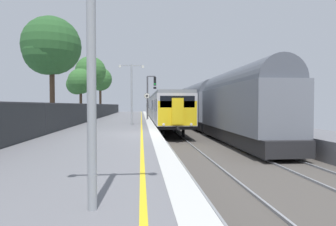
% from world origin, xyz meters
% --- Properties ---
extents(ground, '(17.40, 110.00, 1.21)m').
position_xyz_m(ground, '(2.64, 0.00, -0.61)').
color(ground, slate).
extents(commuter_train_at_platform, '(2.83, 39.36, 3.81)m').
position_xyz_m(commuter_train_at_platform, '(2.10, 23.14, 1.27)').
color(commuter_train_at_platform, '#B7B7BC').
rests_on(commuter_train_at_platform, ground).
extents(freight_train_adjacent_track, '(2.60, 52.29, 4.93)m').
position_xyz_m(freight_train_adjacent_track, '(6.10, 22.28, 1.70)').
color(freight_train_adjacent_track, '#232326').
rests_on(freight_train_adjacent_track, ground).
extents(signal_gantry, '(1.10, 0.24, 4.92)m').
position_xyz_m(signal_gantry, '(0.63, 17.12, 3.07)').
color(signal_gantry, '#47474C').
rests_on(signal_gantry, ground).
extents(speed_limit_sign, '(0.59, 0.08, 2.86)m').
position_xyz_m(speed_limit_sign, '(0.25, 15.11, 1.82)').
color(speed_limit_sign, '#59595B').
rests_on(speed_limit_sign, ground).
extents(platform_lamp_mid, '(2.00, 0.20, 4.81)m').
position_xyz_m(platform_lamp_mid, '(-1.12, 7.11, 2.89)').
color(platform_lamp_mid, '#93999E').
rests_on(platform_lamp_mid, ground).
extents(platform_back_fence, '(0.07, 99.00, 1.72)m').
position_xyz_m(platform_back_fence, '(-5.45, 0.00, 0.90)').
color(platform_back_fence, '#282B2D').
rests_on(platform_back_fence, ground).
extents(background_tree_left, '(4.28, 4.28, 8.47)m').
position_xyz_m(background_tree_left, '(-7.35, 25.76, 6.17)').
color(background_tree_left, '#473323').
rests_on(background_tree_left, ground).
extents(background_tree_centre, '(3.45, 3.21, 6.21)m').
position_xyz_m(background_tree_centre, '(-8.17, 21.61, 4.45)').
color(background_tree_centre, '#473323').
rests_on(background_tree_centre, ground).
extents(background_tree_right, '(4.41, 4.41, 8.71)m').
position_xyz_m(background_tree_right, '(-8.04, 39.91, 6.33)').
color(background_tree_right, '#473323').
rests_on(background_tree_right, ground).
extents(background_tree_back, '(4.75, 4.75, 8.85)m').
position_xyz_m(background_tree_back, '(-7.79, 8.69, 6.27)').
color(background_tree_back, '#473323').
rests_on(background_tree_back, ground).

